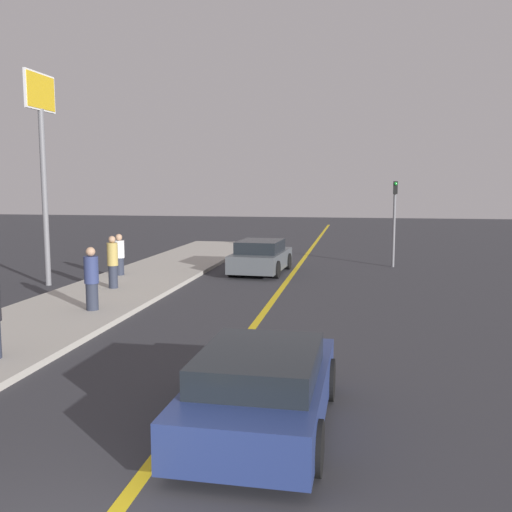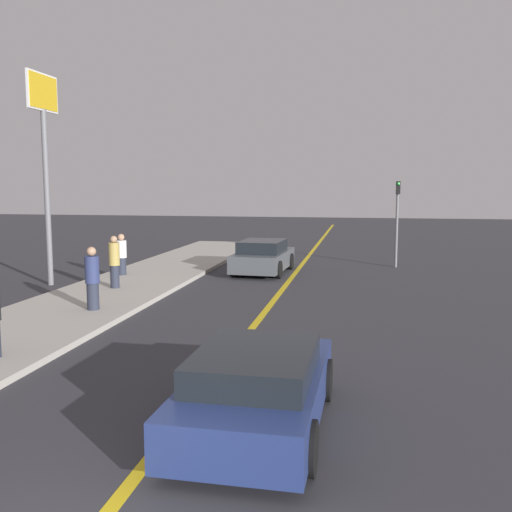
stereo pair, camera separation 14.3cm
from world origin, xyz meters
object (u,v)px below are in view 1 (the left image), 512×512
Objects in this scene: pedestrian_mid_group at (91,279)px; roadside_sign at (42,131)px; traffic_light at (394,214)px; pedestrian_far_standing at (113,262)px; pedestrian_by_sign at (119,255)px; car_ahead_center at (261,257)px; car_near_right_lane at (261,388)px.

pedestrian_mid_group is 7.15m from roadside_sign.
roadside_sign reaches higher than traffic_light.
pedestrian_far_standing is 1.11× the size of pedestrian_by_sign.
car_ahead_center is 2.59× the size of pedestrian_by_sign.
roadside_sign is (-3.73, 4.17, 4.44)m from pedestrian_mid_group.
traffic_light is (9.61, 7.77, 1.29)m from pedestrian_far_standing.
car_ahead_center reaches higher than car_near_right_lane.
traffic_light reaches higher than car_ahead_center.
car_ahead_center is 5.64m from pedestrian_by_sign.
car_near_right_lane is 1.10× the size of traffic_light.
pedestrian_mid_group reaches higher than pedestrian_by_sign.
pedestrian_mid_group is 0.24× the size of roadside_sign.
car_ahead_center is at bearing -153.81° from traffic_light.
car_ahead_center is 1.09× the size of traffic_light.
car_ahead_center is 6.29m from traffic_light.
car_near_right_lane is 2.60× the size of pedestrian_by_sign.
car_near_right_lane is 2.35× the size of pedestrian_mid_group.
car_ahead_center is 9.01m from pedestrian_mid_group.
pedestrian_far_standing reaches higher than pedestrian_by_sign.
car_near_right_lane is at bearing -48.06° from roadside_sign.
pedestrian_by_sign is (-5.10, -2.41, 0.27)m from car_ahead_center.
pedestrian_mid_group is 14.16m from traffic_light.
roadside_sign is (-1.95, -1.80, 4.53)m from pedestrian_by_sign.
pedestrian_far_standing is 0.24× the size of roadside_sign.
car_ahead_center is (-2.53, 14.86, 0.04)m from car_near_right_lane.
roadside_sign is (-2.88, 0.88, 4.43)m from pedestrian_far_standing.
pedestrian_far_standing is at bearing -70.76° from pedestrian_by_sign.
pedestrian_by_sign is at bearing -151.31° from car_ahead_center.
pedestrian_mid_group is at bearing -75.48° from pedestrian_far_standing.
pedestrian_by_sign is 0.42× the size of traffic_light.
car_near_right_lane is 11.85m from pedestrian_far_standing.
pedestrian_far_standing reaches higher than pedestrian_mid_group.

